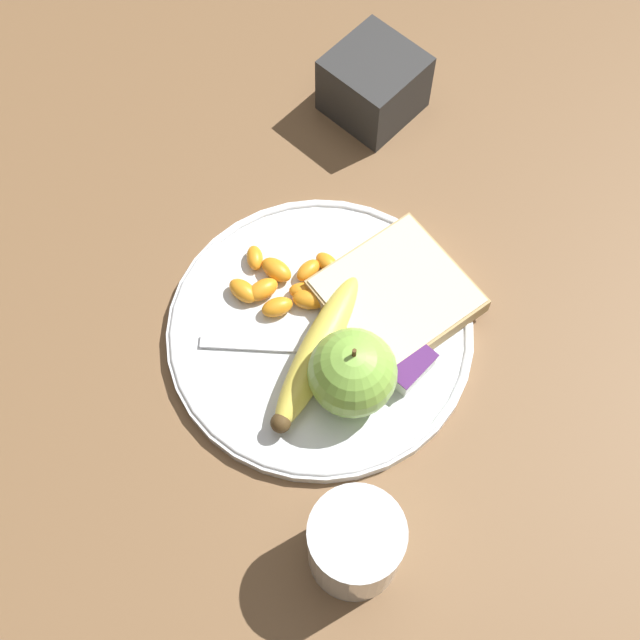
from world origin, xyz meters
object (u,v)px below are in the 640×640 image
(juice_glass, at_px, (355,545))
(condiment_caddy, at_px, (374,84))
(apple, at_px, (352,373))
(banana, at_px, (318,351))
(bread_slice, at_px, (396,296))
(fork, at_px, (311,347))
(jam_packet, at_px, (406,364))
(plate, at_px, (320,331))

(juice_glass, xyz_separation_m, condiment_caddy, (-0.36, -0.29, -0.01))
(apple, height_order, banana, apple)
(juice_glass, distance_m, apple, 0.14)
(apple, xyz_separation_m, banana, (-0.00, -0.04, -0.02))
(apple, relative_size, banana, 0.52)
(bread_slice, distance_m, fork, 0.09)
(apple, distance_m, bread_slice, 0.10)
(jam_packet, bearing_deg, apple, -25.07)
(jam_packet, bearing_deg, fork, -60.34)
(bread_slice, distance_m, condiment_caddy, 0.23)
(juice_glass, height_order, banana, juice_glass)
(juice_glass, relative_size, condiment_caddy, 1.02)
(plate, bearing_deg, bread_slice, 155.36)
(jam_packet, bearing_deg, banana, -54.15)
(bread_slice, bearing_deg, juice_glass, 32.52)
(bread_slice, bearing_deg, apple, 16.95)
(banana, height_order, jam_packet, banana)
(fork, bearing_deg, jam_packet, -10.08)
(apple, relative_size, bread_slice, 0.60)
(plate, height_order, banana, banana)
(fork, bearing_deg, apple, -44.66)
(fork, relative_size, jam_packet, 3.21)
(juice_glass, distance_m, jam_packet, 0.17)
(apple, bearing_deg, condiment_caddy, -141.85)
(apple, bearing_deg, juice_glass, 43.09)
(plate, xyz_separation_m, fork, (0.02, 0.01, 0.01))
(plate, distance_m, condiment_caddy, 0.27)
(plate, relative_size, condiment_caddy, 3.32)
(plate, distance_m, fork, 0.02)
(fork, bearing_deg, condiment_caddy, 80.66)
(juice_glass, xyz_separation_m, jam_packet, (-0.15, -0.07, -0.02))
(apple, height_order, fork, apple)
(plate, bearing_deg, condiment_caddy, -148.73)
(jam_packet, height_order, condiment_caddy, condiment_caddy)
(apple, xyz_separation_m, bread_slice, (-0.09, -0.03, -0.03))
(plate, distance_m, bread_slice, 0.08)
(banana, xyz_separation_m, fork, (-0.00, -0.01, -0.01))
(condiment_caddy, bearing_deg, apple, 38.15)
(apple, bearing_deg, jam_packet, 154.93)
(bread_slice, bearing_deg, plate, -24.64)
(juice_glass, relative_size, banana, 0.52)
(plate, bearing_deg, fork, 18.61)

